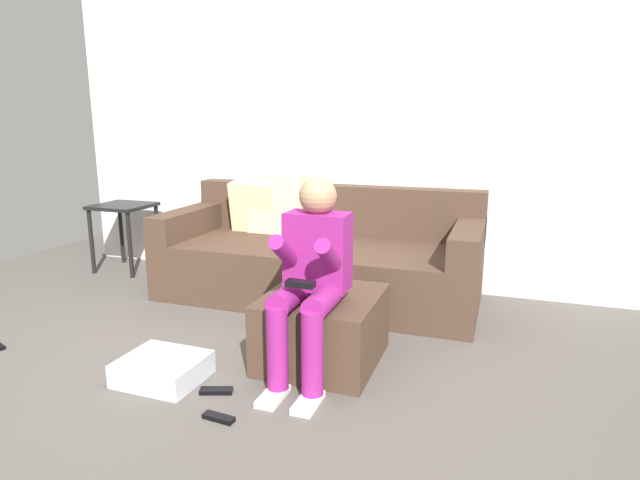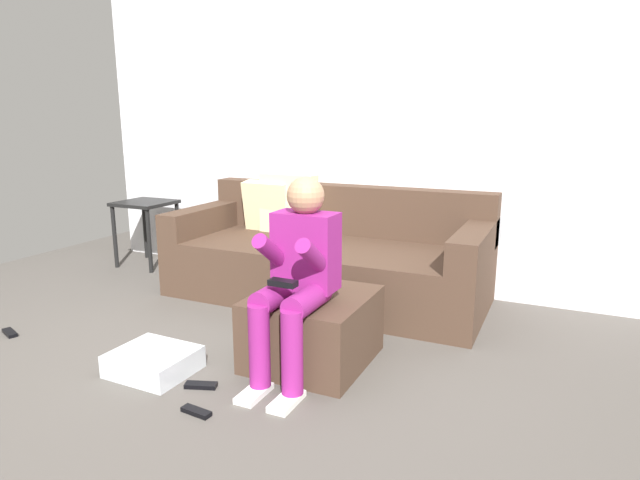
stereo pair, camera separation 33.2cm
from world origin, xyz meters
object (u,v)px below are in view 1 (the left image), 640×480
at_px(couch_sectional, 318,257).
at_px(ottoman, 322,328).
at_px(remote_near_ottoman, 219,418).
at_px(storage_bin, 163,369).
at_px(person_seated, 311,272).
at_px(remote_by_storage_bin, 216,391).
at_px(side_table, 124,217).

bearing_deg(couch_sectional, ottoman, -69.45).
bearing_deg(ottoman, remote_near_ottoman, -108.55).
distance_m(storage_bin, remote_near_ottoman, 0.52).
xyz_separation_m(person_seated, remote_by_storage_bin, (-0.38, -0.33, -0.56)).
height_order(ottoman, remote_near_ottoman, ottoman).
height_order(person_seated, storage_bin, person_seated).
relative_size(ottoman, storage_bin, 1.60).
relative_size(side_table, remote_near_ottoman, 3.88).
height_order(person_seated, remote_near_ottoman, person_seated).
bearing_deg(couch_sectional, storage_bin, -100.99).
height_order(ottoman, side_table, side_table).
bearing_deg(ottoman, storage_bin, -145.53).
relative_size(person_seated, remote_near_ottoman, 6.82).
distance_m(side_table, remote_near_ottoman, 2.80).
distance_m(couch_sectional, storage_bin, 1.60).
relative_size(side_table, remote_by_storage_bin, 3.67).
bearing_deg(storage_bin, couch_sectional, 79.01).
relative_size(couch_sectional, remote_near_ottoman, 15.31).
distance_m(person_seated, remote_near_ottoman, 0.81).
relative_size(person_seated, storage_bin, 2.53).
bearing_deg(storage_bin, person_seated, 22.77).
xyz_separation_m(person_seated, remote_near_ottoman, (-0.25, -0.54, -0.56)).
bearing_deg(storage_bin, remote_near_ottoman, -27.59).
distance_m(side_table, remote_by_storage_bin, 2.56).
bearing_deg(side_table, remote_by_storage_bin, -42.11).
bearing_deg(remote_near_ottoman, storage_bin, 157.92).
bearing_deg(remote_near_ottoman, couch_sectional, 100.57).
relative_size(ottoman, person_seated, 0.63).
bearing_deg(side_table, ottoman, -27.60).
bearing_deg(person_seated, remote_by_storage_bin, -139.23).
distance_m(person_seated, remote_by_storage_bin, 0.75).
xyz_separation_m(couch_sectional, side_table, (-1.84, 0.10, 0.18)).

